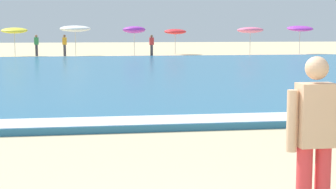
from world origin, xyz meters
The scene contains 11 objects.
sea centered at (0.00, 20.30, 0.07)m, with size 120.00×28.00×0.14m, color teal.
surf_foam centered at (0.00, 6.90, 0.15)m, with size 120.00×1.10×0.01m, color white.
beach_umbrella_1 centered at (-5.71, 37.94, 1.88)m, with size 1.91×1.93×2.17m.
beach_umbrella_2 centered at (-1.30, 38.05, 2.02)m, with size 2.28×2.29×2.29m.
beach_umbrella_3 centered at (3.08, 37.68, 1.94)m, with size 1.72×1.74×2.24m.
beach_umbrella_4 centered at (6.47, 39.09, 1.79)m, with size 1.74×1.75×2.03m.
beach_umbrella_5 centered at (12.07, 37.37, 1.91)m, with size 2.03×2.05×2.18m.
beach_umbrella_6 centered at (16.53, 38.37, 2.03)m, with size 2.09×2.12×2.33m.
beachgoer_near_row_left centered at (-4.16, 38.03, 0.84)m, with size 0.32×0.20×1.58m.
beachgoer_near_row_mid centered at (4.21, 36.17, 0.84)m, with size 0.32×0.20×1.58m.
beachgoer_near_row_right centered at (-2.10, 37.70, 0.84)m, with size 0.32×0.20×1.58m.
Camera 1 is at (-1.01, -4.12, 1.98)m, focal length 59.15 mm.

